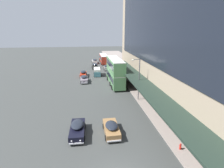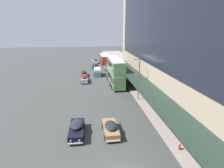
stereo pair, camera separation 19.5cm
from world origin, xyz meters
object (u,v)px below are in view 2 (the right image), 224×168
(sedan_second_near, at_px, (95,61))
(fire_hydrant, at_px, (180,147))
(sedan_lead_mid, at_px, (84,79))
(street_lamp, at_px, (138,77))
(transit_bus_kerbside_front, at_px, (104,58))
(sedan_trailing_mid, at_px, (107,67))
(vw_van, at_px, (97,71))
(sedan_oncoming_front, at_px, (95,66))
(sedan_oncoming_rear, at_px, (77,129))
(transit_bus_kerbside_rear, at_px, (115,71))
(sedan_far_back, at_px, (111,128))
(sedan_lead_near, at_px, (84,74))

(sedan_second_near, relative_size, fire_hydrant, 6.94)
(sedan_lead_mid, relative_size, street_lamp, 0.61)
(transit_bus_kerbside_front, height_order, sedan_trailing_mid, transit_bus_kerbside_front)
(sedan_trailing_mid, height_order, vw_van, vw_van)
(sedan_oncoming_front, distance_m, street_lamp, 28.75)
(sedan_oncoming_rear, xyz_separation_m, street_lamp, (10.09, 9.43, 3.60))
(sedan_oncoming_rear, bearing_deg, sedan_oncoming_front, 84.00)
(sedan_oncoming_front, bearing_deg, sedan_oncoming_rear, -96.00)
(sedan_trailing_mid, height_order, fire_hydrant, sedan_trailing_mid)
(transit_bus_kerbside_rear, distance_m, sedan_oncoming_rear, 20.80)
(sedan_oncoming_front, height_order, sedan_second_near, sedan_oncoming_front)
(transit_bus_kerbside_front, relative_size, vw_van, 2.18)
(sedan_oncoming_front, distance_m, vw_van, 9.12)
(sedan_oncoming_rear, relative_size, sedan_far_back, 1.08)
(sedan_far_back, height_order, fire_hydrant, sedan_far_back)
(sedan_oncoming_rear, bearing_deg, sedan_lead_mid, 88.54)
(sedan_lead_mid, xyz_separation_m, fire_hydrant, (10.18, -26.67, -0.29))
(sedan_trailing_mid, bearing_deg, sedan_oncoming_rear, -102.10)
(transit_bus_kerbside_rear, distance_m, sedan_second_near, 27.63)
(transit_bus_kerbside_rear, bearing_deg, sedan_oncoming_rear, -111.74)
(vw_van, relative_size, fire_hydrant, 6.57)
(transit_bus_kerbside_rear, relative_size, sedan_lead_mid, 2.48)
(sedan_far_back, bearing_deg, street_lamp, 58.38)
(sedan_trailing_mid, bearing_deg, street_lamp, -83.94)
(street_lamp, bearing_deg, transit_bus_kerbside_rear, 104.07)
(transit_bus_kerbside_front, distance_m, sedan_second_near, 3.59)
(transit_bus_kerbside_front, distance_m, street_lamp, 36.75)
(sedan_second_near, bearing_deg, transit_bus_kerbside_front, -8.14)
(sedan_lead_near, xyz_separation_m, sedan_oncoming_rear, (-0.32, -27.49, 0.02))
(sedan_trailing_mid, bearing_deg, sedan_far_back, -95.51)
(transit_bus_kerbside_front, xyz_separation_m, sedan_second_near, (-3.41, 0.49, -1.03))
(vw_van, bearing_deg, street_lamp, -72.19)
(sedan_lead_near, bearing_deg, sedan_far_back, -82.39)
(sedan_oncoming_rear, height_order, sedan_trailing_mid, sedan_trailing_mid)
(sedan_lead_near, distance_m, sedan_lead_mid, 5.30)
(transit_bus_kerbside_rear, xyz_separation_m, sedan_far_back, (-3.61, -19.58, -2.47))
(sedan_trailing_mid, xyz_separation_m, sedan_far_back, (-3.38, -34.99, -0.03))
(sedan_lead_near, relative_size, sedan_oncoming_front, 1.01)
(transit_bus_kerbside_rear, relative_size, sedan_second_near, 2.29)
(transit_bus_kerbside_front, bearing_deg, street_lamp, -86.24)
(vw_van, bearing_deg, sedan_far_back, -90.06)
(sedan_lead_near, relative_size, sedan_lead_mid, 1.09)
(sedan_far_back, relative_size, street_lamp, 0.59)
(sedan_lead_near, bearing_deg, sedan_oncoming_front, 69.81)
(transit_bus_kerbside_rear, distance_m, sedan_trailing_mid, 15.61)
(transit_bus_kerbside_rear, bearing_deg, sedan_second_near, 97.03)
(sedan_trailing_mid, xyz_separation_m, fire_hydrant, (3.33, -39.07, -0.28))
(sedan_lead_mid, bearing_deg, sedan_second_near, 81.31)
(sedan_lead_near, distance_m, vw_van, 3.83)
(sedan_oncoming_rear, xyz_separation_m, vw_van, (4.07, 28.17, 0.32))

